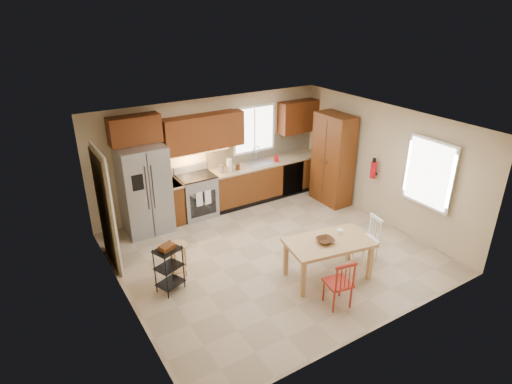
{
  "coord_description": "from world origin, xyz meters",
  "views": [
    {
      "loc": [
        -3.92,
        -5.7,
        4.41
      ],
      "look_at": [
        -0.14,
        0.4,
        1.15
      ],
      "focal_mm": 30.0,
      "sensor_mm": 36.0,
      "label": 1
    }
  ],
  "objects": [
    {
      "name": "wall_front",
      "position": [
        0.0,
        -2.5,
        1.25
      ],
      "size": [
        5.5,
        0.02,
        2.5
      ],
      "primitive_type": "cube",
      "color": "#CCB793",
      "rests_on": "ground"
    },
    {
      "name": "undercab_glow",
      "position": [
        -0.55,
        2.3,
        1.43
      ],
      "size": [
        1.6,
        0.3,
        0.01
      ],
      "primitive_type": "cube",
      "color": "#FFBF66",
      "rests_on": "wall_back"
    },
    {
      "name": "range_stove",
      "position": [
        -0.55,
        2.19,
        0.46
      ],
      "size": [
        0.76,
        0.63,
        0.92
      ],
      "primitive_type": "cube",
      "color": "gray",
      "rests_on": "floor"
    },
    {
      "name": "upper_right_block",
      "position": [
        2.25,
        2.33,
        1.83
      ],
      "size": [
        1.0,
        0.35,
        0.75
      ],
      "primitive_type": "cube",
      "color": "#622B10",
      "rests_on": "wall_back"
    },
    {
      "name": "utility_cart",
      "position": [
        -2.07,
        -0.03,
        0.41
      ],
      "size": [
        0.49,
        0.44,
        0.81
      ],
      "primitive_type": null,
      "rotation": [
        0.0,
        0.0,
        0.37
      ],
      "color": "black",
      "rests_on": "floor"
    },
    {
      "name": "chair_red",
      "position": [
        0.01,
        -1.76,
        0.42
      ],
      "size": [
        0.46,
        0.46,
        0.84
      ],
      "primitive_type": null,
      "rotation": [
        0.0,
        0.0,
        -0.18
      ],
      "color": "maroon",
      "rests_on": "floor"
    },
    {
      "name": "window_right",
      "position": [
        2.68,
        -1.15,
        1.45
      ],
      "size": [
        0.04,
        1.02,
        1.32
      ],
      "primitive_type": "cube",
      "color": "white",
      "rests_on": "wall_right"
    },
    {
      "name": "upper_over_fridge",
      "position": [
        -1.7,
        2.33,
        2.1
      ],
      "size": [
        1.0,
        0.35,
        0.55
      ],
      "primitive_type": "cube",
      "color": "#622B10",
      "rests_on": "wall_back"
    },
    {
      "name": "ceiling",
      "position": [
        0.0,
        0.0,
        2.5
      ],
      "size": [
        5.5,
        5.0,
        0.02
      ],
      "primitive_type": "cube",
      "color": "silver",
      "rests_on": "ground"
    },
    {
      "name": "soap_bottle",
      "position": [
        1.48,
        2.1,
        1.0
      ],
      "size": [
        0.09,
        0.09,
        0.19
      ],
      "primitive_type": "imported",
      "color": "red",
      "rests_on": "base_cabinet_run"
    },
    {
      "name": "doorway",
      "position": [
        -2.67,
        1.3,
        1.05
      ],
      "size": [
        0.04,
        0.95,
        2.1
      ],
      "primitive_type": "cube",
      "color": "#8C7A59",
      "rests_on": "wall_left"
    },
    {
      "name": "canister_steel",
      "position": [
        0.05,
        2.15,
        0.99
      ],
      "size": [
        0.11,
        0.11,
        0.18
      ],
      "primitive_type": "cylinder",
      "color": "gray",
      "rests_on": "base_cabinet_run"
    },
    {
      "name": "fire_extinguisher",
      "position": [
        2.63,
        0.15,
        1.1
      ],
      "size": [
        0.12,
        0.12,
        0.36
      ],
      "primitive_type": "cylinder",
      "color": "red",
      "rests_on": "wall_right"
    },
    {
      "name": "wall_right",
      "position": [
        2.75,
        0.0,
        1.25
      ],
      "size": [
        0.02,
        5.0,
        2.5
      ],
      "primitive_type": "cube",
      "color": "#CCB793",
      "rests_on": "ground"
    },
    {
      "name": "wall_left",
      "position": [
        -2.75,
        0.0,
        1.25
      ],
      "size": [
        0.02,
        5.0,
        2.5
      ],
      "primitive_type": "cube",
      "color": "#CCB793",
      "rests_on": "ground"
    },
    {
      "name": "window_back",
      "position": [
        1.1,
        2.48,
        1.65
      ],
      "size": [
        1.12,
        0.04,
        1.12
      ],
      "primitive_type": "cube",
      "color": "white",
      "rests_on": "wall_back"
    },
    {
      "name": "base_cabinet_narrow",
      "position": [
        -1.1,
        2.2,
        0.45
      ],
      "size": [
        0.3,
        0.6,
        0.9
      ],
      "primitive_type": "cube",
      "color": "#663212",
      "rests_on": "floor"
    },
    {
      "name": "pantry",
      "position": [
        2.43,
        1.2,
        1.05
      ],
      "size": [
        0.5,
        0.95,
        2.1
      ],
      "primitive_type": "cube",
      "color": "#663212",
      "rests_on": "floor"
    },
    {
      "name": "wall_back",
      "position": [
        0.0,
        2.5,
        1.25
      ],
      "size": [
        5.5,
        0.02,
        2.5
      ],
      "primitive_type": "cube",
      "color": "#CCB793",
      "rests_on": "ground"
    },
    {
      "name": "backsplash",
      "position": [
        1.29,
        2.48,
        1.18
      ],
      "size": [
        2.92,
        0.03,
        0.55
      ],
      "primitive_type": "cube",
      "color": "beige",
      "rests_on": "wall_back"
    },
    {
      "name": "dining_table",
      "position": [
        0.36,
        -1.11,
        0.35
      ],
      "size": [
        1.55,
        1.04,
        0.7
      ],
      "primitive_type": null,
      "rotation": [
        0.0,
        0.0,
        -0.18
      ],
      "color": "tan",
      "rests_on": "floor"
    },
    {
      "name": "floor",
      "position": [
        0.0,
        0.0,
        0.0
      ],
      "size": [
        5.5,
        5.5,
        0.0
      ],
      "primitive_type": "plane",
      "color": "tan",
      "rests_on": "ground"
    },
    {
      "name": "canister_wood",
      "position": [
        0.45,
        2.12,
        0.97
      ],
      "size": [
        0.1,
        0.1,
        0.14
      ],
      "primitive_type": "cylinder",
      "color": "#4D2E14",
      "rests_on": "base_cabinet_run"
    },
    {
      "name": "table_bowl",
      "position": [
        0.28,
        -1.11,
        0.71
      ],
      "size": [
        0.34,
        0.34,
        0.07
      ],
      "primitive_type": "imported",
      "rotation": [
        0.0,
        0.0,
        -0.18
      ],
      "color": "#4D2E14",
      "rests_on": "dining_table"
    },
    {
      "name": "dishwasher",
      "position": [
        1.85,
        1.91,
        0.45
      ],
      "size": [
        0.6,
        0.02,
        0.78
      ],
      "primitive_type": "cube",
      "color": "black",
      "rests_on": "floor"
    },
    {
      "name": "paper_towel",
      "position": [
        0.25,
        2.15,
        1.04
      ],
      "size": [
        0.12,
        0.12,
        0.28
      ],
      "primitive_type": "cylinder",
      "color": "white",
      "rests_on": "base_cabinet_run"
    },
    {
      "name": "base_cabinet_run",
      "position": [
        1.29,
        2.2,
        0.45
      ],
      "size": [
        2.92,
        0.6,
        0.9
      ],
      "primitive_type": "cube",
      "color": "#663212",
      "rests_on": "floor"
    },
    {
      "name": "sink",
      "position": [
        1.1,
        2.2,
        0.86
      ],
      "size": [
        0.62,
        0.46,
        0.16
      ],
      "primitive_type": "cube",
      "color": "gray",
      "rests_on": "base_cabinet_run"
    },
    {
      "name": "upper_left_block",
      "position": [
        -0.25,
        2.33,
        1.83
      ],
      "size": [
        1.8,
        0.35,
        0.75
      ],
      "primitive_type": "cube",
      "color": "#622B10",
      "rests_on": "wall_back"
    },
    {
      "name": "bar_stool",
      "position": [
        -1.81,
        0.17,
        0.34
      ],
      "size": [
        0.43,
        0.43,
        0.68
      ],
      "primitive_type": null,
      "rotation": [
        0.0,
        0.0,
        0.38
      ],
      "color": "tan",
      "rests_on": "floor"
    },
    {
      "name": "chair_white",
      "position": [
        1.31,
        -1.06,
        0.42
      ],
      "size": [
        0.46,
        0.46,
        0.84
      ],
      "primitive_type": null,
      "rotation": [
        0.0,
        0.0,
        1.39
      ],
      "color": "white",
      "rests_on": "floor"
    },
    {
      "name": "table_jar",
      "position": [
        0.68,
        -1.02,
        0.73
      ],
      "size": [
        0.11,
        0.11,
        0.11
      ],
      "primitive_type": "cylinder",
      "rotation": [
        0.0,
        0.0,
        -0.18
      ],
      "color": "white",
      "rests_on": "dining_table"
    },
    {
      "name": "refrigerator",
      "position": [
        -1.7,
        2.12,
        0.91
      ],
      "size": [
        0.92,
        0.75,
        1.82
      ],
      "primitive_type": "cube",
      "color": "gray",
      "rests_on": "floor"
    }
  ]
}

